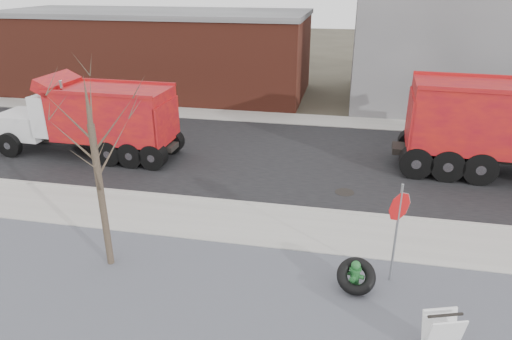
% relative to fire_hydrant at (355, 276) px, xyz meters
% --- Properties ---
extents(ground, '(120.00, 120.00, 0.00)m').
position_rel_fire_hydrant_xyz_m(ground, '(-3.35, 2.40, -0.38)').
color(ground, '#383328').
rests_on(ground, ground).
extents(gravel_verge, '(60.00, 5.00, 0.03)m').
position_rel_fire_hydrant_xyz_m(gravel_verge, '(-3.35, -1.10, -0.36)').
color(gravel_verge, slate).
rests_on(gravel_verge, ground).
extents(sidewalk, '(60.00, 2.50, 0.06)m').
position_rel_fire_hydrant_xyz_m(sidewalk, '(-3.35, 2.65, -0.35)').
color(sidewalk, '#9E9B93').
rests_on(sidewalk, ground).
extents(curb, '(60.00, 0.15, 0.11)m').
position_rel_fire_hydrant_xyz_m(curb, '(-3.35, 3.95, -0.32)').
color(curb, '#9E9B93').
rests_on(curb, ground).
extents(road, '(60.00, 9.40, 0.02)m').
position_rel_fire_hydrant_xyz_m(road, '(-3.35, 8.70, -0.37)').
color(road, black).
rests_on(road, ground).
extents(far_sidewalk, '(60.00, 2.00, 0.06)m').
position_rel_fire_hydrant_xyz_m(far_sidewalk, '(-3.35, 14.40, -0.35)').
color(far_sidewalk, '#9E9B93').
rests_on(far_sidewalk, ground).
extents(building_grey, '(12.00, 10.00, 8.00)m').
position_rel_fire_hydrant_xyz_m(building_grey, '(5.65, 20.40, 3.62)').
color(building_grey, gray).
rests_on(building_grey, ground).
extents(building_brick, '(20.20, 8.20, 5.30)m').
position_rel_fire_hydrant_xyz_m(building_brick, '(-13.35, 19.40, 2.28)').
color(building_brick, maroon).
rests_on(building_brick, ground).
extents(bare_tree, '(3.20, 3.20, 5.20)m').
position_rel_fire_hydrant_xyz_m(bare_tree, '(-6.55, -0.20, 2.92)').
color(bare_tree, '#382D23').
rests_on(bare_tree, ground).
extents(fire_hydrant, '(0.47, 0.46, 0.83)m').
position_rel_fire_hydrant_xyz_m(fire_hydrant, '(0.00, 0.00, 0.00)').
color(fire_hydrant, '#286A36').
rests_on(fire_hydrant, ground).
extents(truck_tire, '(1.01, 0.94, 0.84)m').
position_rel_fire_hydrant_xyz_m(truck_tire, '(0.03, -0.05, 0.05)').
color(truck_tire, black).
rests_on(truck_tire, ground).
extents(stop_sign, '(0.56, 0.55, 2.77)m').
position_rel_fire_hydrant_xyz_m(stop_sign, '(0.91, 0.51, 1.51)').
color(stop_sign, gray).
rests_on(stop_sign, ground).
extents(sandwich_board, '(0.85, 0.67, 1.03)m').
position_rel_fire_hydrant_xyz_m(sandwich_board, '(1.74, -1.87, 0.17)').
color(sandwich_board, white).
rests_on(sandwich_board, ground).
extents(dump_truck_red_b, '(8.16, 2.53, 3.44)m').
position_rel_fire_hydrant_xyz_m(dump_truck_red_b, '(-11.17, 7.32, 1.38)').
color(dump_truck_red_b, black).
rests_on(dump_truck_red_b, ground).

